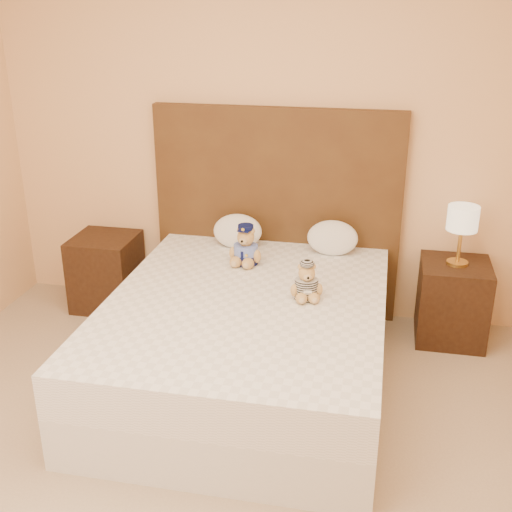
{
  "coord_description": "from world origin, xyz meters",
  "views": [
    {
      "loc": [
        0.74,
        -2.08,
        2.19
      ],
      "look_at": [
        0.01,
        1.45,
        0.72
      ],
      "focal_mm": 45.0,
      "sensor_mm": 36.0,
      "label": 1
    }
  ],
  "objects_px": {
    "nightstand_right": "(452,302)",
    "teddy_prisoner": "(307,281)",
    "bed": "(246,341)",
    "nightstand_left": "(107,272)",
    "lamp": "(463,221)",
    "pillow_left": "(237,230)",
    "pillow_right": "(333,236)",
    "teddy_police": "(246,245)"
  },
  "relations": [
    {
      "from": "bed",
      "to": "pillow_left",
      "type": "relative_size",
      "value": 5.77
    },
    {
      "from": "nightstand_right",
      "to": "pillow_right",
      "type": "relative_size",
      "value": 1.59
    },
    {
      "from": "nightstand_right",
      "to": "pillow_left",
      "type": "height_order",
      "value": "pillow_left"
    },
    {
      "from": "nightstand_left",
      "to": "teddy_police",
      "type": "distance_m",
      "value": 1.24
    },
    {
      "from": "nightstand_left",
      "to": "lamp",
      "type": "bearing_deg",
      "value": 0.0
    },
    {
      "from": "bed",
      "to": "teddy_prisoner",
      "type": "distance_m",
      "value": 0.52
    },
    {
      "from": "lamp",
      "to": "pillow_right",
      "type": "distance_m",
      "value": 0.85
    },
    {
      "from": "teddy_police",
      "to": "pillow_right",
      "type": "relative_size",
      "value": 0.77
    },
    {
      "from": "teddy_police",
      "to": "teddy_prisoner",
      "type": "xyz_separation_m",
      "value": [
        0.46,
        -0.44,
        -0.02
      ]
    },
    {
      "from": "lamp",
      "to": "teddy_police",
      "type": "xyz_separation_m",
      "value": [
        -1.37,
        -0.28,
        -0.17
      ]
    },
    {
      "from": "pillow_left",
      "to": "nightstand_right",
      "type": "bearing_deg",
      "value": -1.15
    },
    {
      "from": "bed",
      "to": "pillow_left",
      "type": "xyz_separation_m",
      "value": [
        -0.24,
        0.83,
        0.4
      ]
    },
    {
      "from": "teddy_police",
      "to": "teddy_prisoner",
      "type": "distance_m",
      "value": 0.64
    },
    {
      "from": "nightstand_right",
      "to": "teddy_prisoner",
      "type": "bearing_deg",
      "value": -141.8
    },
    {
      "from": "teddy_police",
      "to": "pillow_right",
      "type": "xyz_separation_m",
      "value": [
        0.54,
        0.31,
        -0.01
      ]
    },
    {
      "from": "nightstand_left",
      "to": "pillow_right",
      "type": "bearing_deg",
      "value": 1.03
    },
    {
      "from": "nightstand_left",
      "to": "teddy_prisoner",
      "type": "distance_m",
      "value": 1.79
    },
    {
      "from": "nightstand_left",
      "to": "bed",
      "type": "bearing_deg",
      "value": -32.62
    },
    {
      "from": "bed",
      "to": "pillow_right",
      "type": "relative_size",
      "value": 5.79
    },
    {
      "from": "nightstand_left",
      "to": "teddy_prisoner",
      "type": "relative_size",
      "value": 2.47
    },
    {
      "from": "bed",
      "to": "pillow_right",
      "type": "height_order",
      "value": "pillow_right"
    },
    {
      "from": "bed",
      "to": "pillow_right",
      "type": "xyz_separation_m",
      "value": [
        0.42,
        0.83,
        0.4
      ]
    },
    {
      "from": "bed",
      "to": "lamp",
      "type": "relative_size",
      "value": 5.0
    },
    {
      "from": "bed",
      "to": "nightstand_right",
      "type": "distance_m",
      "value": 1.48
    },
    {
      "from": "nightstand_left",
      "to": "nightstand_right",
      "type": "bearing_deg",
      "value": 0.0
    },
    {
      "from": "nightstand_left",
      "to": "nightstand_right",
      "type": "height_order",
      "value": "same"
    },
    {
      "from": "teddy_police",
      "to": "pillow_left",
      "type": "xyz_separation_m",
      "value": [
        -0.13,
        0.31,
        -0.01
      ]
    },
    {
      "from": "teddy_prisoner",
      "to": "pillow_right",
      "type": "xyz_separation_m",
      "value": [
        0.08,
        0.74,
        0.01
      ]
    },
    {
      "from": "nightstand_left",
      "to": "nightstand_right",
      "type": "relative_size",
      "value": 1.0
    },
    {
      "from": "nightstand_left",
      "to": "pillow_left",
      "type": "relative_size",
      "value": 1.59
    },
    {
      "from": "bed",
      "to": "nightstand_left",
      "type": "relative_size",
      "value": 3.64
    },
    {
      "from": "nightstand_left",
      "to": "lamp",
      "type": "height_order",
      "value": "lamp"
    },
    {
      "from": "nightstand_left",
      "to": "lamp",
      "type": "xyz_separation_m",
      "value": [
        2.5,
        0.0,
        0.57
      ]
    },
    {
      "from": "teddy_prisoner",
      "to": "pillow_left",
      "type": "height_order",
      "value": "pillow_left"
    },
    {
      "from": "pillow_right",
      "to": "teddy_police",
      "type": "bearing_deg",
      "value": -150.4
    },
    {
      "from": "teddy_police",
      "to": "nightstand_right",
      "type": "bearing_deg",
      "value": 19.31
    },
    {
      "from": "pillow_left",
      "to": "pillow_right",
      "type": "height_order",
      "value": "same"
    },
    {
      "from": "nightstand_right",
      "to": "lamp",
      "type": "bearing_deg",
      "value": 180.0
    },
    {
      "from": "nightstand_right",
      "to": "nightstand_left",
      "type": "bearing_deg",
      "value": 180.0
    },
    {
      "from": "bed",
      "to": "nightstand_left",
      "type": "bearing_deg",
      "value": 147.38
    },
    {
      "from": "bed",
      "to": "lamp",
      "type": "height_order",
      "value": "lamp"
    },
    {
      "from": "teddy_police",
      "to": "teddy_prisoner",
      "type": "bearing_deg",
      "value": -35.89
    }
  ]
}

